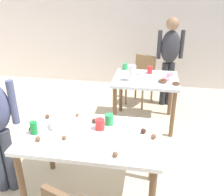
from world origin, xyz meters
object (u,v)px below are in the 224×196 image
object	(u,v)px
dining_table_far	(145,85)
pitcher_far	(132,73)
person_adult_far	(170,55)
dining_table_near	(92,143)
chair_far_table	(142,77)
mixing_bowl	(60,123)
soda_can	(34,128)

from	to	relation	value
dining_table_far	pitcher_far	distance (m)	0.34
pitcher_far	dining_table_far	bearing A→B (deg)	36.37
person_adult_far	dining_table_far	bearing A→B (deg)	-115.74
dining_table_near	chair_far_table	world-z (taller)	chair_far_table
dining_table_far	pitcher_far	size ratio (longest dim) A/B	4.14
dining_table_far	person_adult_far	xyz separation A→B (m)	(0.36, 0.74, 0.29)
dining_table_near	dining_table_far	xyz separation A→B (m)	(0.43, 1.60, -0.02)
person_adult_far	mixing_bowl	xyz separation A→B (m)	(-1.11, -2.27, -0.13)
chair_far_table	mixing_bowl	world-z (taller)	chair_far_table
dining_table_far	mixing_bowl	bearing A→B (deg)	-116.35
mixing_bowl	soda_can	size ratio (longest dim) A/B	1.68
person_adult_far	dining_table_near	bearing A→B (deg)	-108.56
dining_table_far	soda_can	bearing A→B (deg)	-119.58
dining_table_near	pitcher_far	xyz separation A→B (m)	(0.23, 1.45, 0.21)
dining_table_near	mixing_bowl	world-z (taller)	mixing_bowl
chair_far_table	pitcher_far	bearing A→B (deg)	-96.99
chair_far_table	person_adult_far	size ratio (longest dim) A/B	0.57
soda_can	pitcher_far	bearing A→B (deg)	63.81
dining_table_far	chair_far_table	world-z (taller)	chair_far_table
mixing_bowl	pitcher_far	distance (m)	1.49
dining_table_near	person_adult_far	world-z (taller)	person_adult_far
chair_far_table	pitcher_far	distance (m)	0.97
soda_can	mixing_bowl	bearing A→B (deg)	37.96
dining_table_near	dining_table_far	size ratio (longest dim) A/B	1.37
person_adult_far	mixing_bowl	bearing A→B (deg)	-116.15
mixing_bowl	pitcher_far	xyz separation A→B (m)	(0.56, 1.38, 0.08)
mixing_bowl	dining_table_near	bearing A→B (deg)	-13.46
dining_table_far	mixing_bowl	xyz separation A→B (m)	(-0.75, -1.52, 0.15)
soda_can	dining_table_near	bearing A→B (deg)	8.28
dining_table_far	person_adult_far	bearing A→B (deg)	64.26
chair_far_table	mixing_bowl	xyz separation A→B (m)	(-0.66, -2.26, 0.29)
chair_far_table	person_adult_far	distance (m)	0.62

